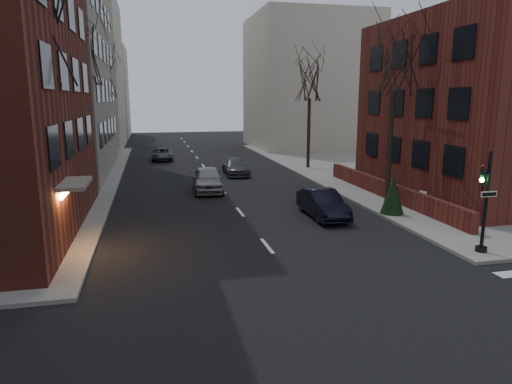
{
  "coord_description": "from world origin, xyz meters",
  "views": [
    {
      "loc": [
        -4.55,
        -5.82,
        6.11
      ],
      "look_at": [
        -0.1,
        13.64,
        2.0
      ],
      "focal_mm": 32.0,
      "sensor_mm": 36.0,
      "label": 1
    }
  ],
  "objects_px": {
    "traffic_signal": "(484,208)",
    "tree_right_a": "(395,63)",
    "tree_left_c": "(102,77)",
    "tree_right_b": "(310,81)",
    "parked_sedan": "(323,204)",
    "tree_left_a": "(34,36)",
    "car_lane_silver": "(208,179)",
    "sandwich_board": "(424,198)",
    "streetlamp_near": "(86,132)",
    "evergreen_shrub": "(393,195)",
    "car_lane_gray": "(236,167)",
    "tree_left_b": "(79,53)",
    "streetlamp_far": "(113,118)",
    "car_lane_far": "(162,154)"
  },
  "relations": [
    {
      "from": "parked_sedan",
      "to": "tree_left_c",
      "type": "bearing_deg",
      "value": 117.62
    },
    {
      "from": "parked_sedan",
      "to": "car_lane_gray",
      "type": "height_order",
      "value": "parked_sedan"
    },
    {
      "from": "tree_left_c",
      "to": "streetlamp_near",
      "type": "bearing_deg",
      "value": -88.09
    },
    {
      "from": "car_lane_silver",
      "to": "evergreen_shrub",
      "type": "xyz_separation_m",
      "value": [
        8.65,
        -8.8,
        0.34
      ]
    },
    {
      "from": "tree_left_a",
      "to": "car_lane_silver",
      "type": "bearing_deg",
      "value": 52.45
    },
    {
      "from": "tree_left_a",
      "to": "streetlamp_near",
      "type": "xyz_separation_m",
      "value": [
        0.6,
        8.0,
        -4.23
      ]
    },
    {
      "from": "tree_left_c",
      "to": "car_lane_silver",
      "type": "relative_size",
      "value": 2.02
    },
    {
      "from": "tree_left_b",
      "to": "streetlamp_near",
      "type": "height_order",
      "value": "tree_left_b"
    },
    {
      "from": "tree_left_c",
      "to": "tree_right_a",
      "type": "bearing_deg",
      "value": -51.34
    },
    {
      "from": "car_lane_silver",
      "to": "tree_right_a",
      "type": "bearing_deg",
      "value": -28.07
    },
    {
      "from": "parked_sedan",
      "to": "evergreen_shrub",
      "type": "bearing_deg",
      "value": -10.27
    },
    {
      "from": "car_lane_gray",
      "to": "sandwich_board",
      "type": "relative_size",
      "value": 5.78
    },
    {
      "from": "streetlamp_far",
      "to": "evergreen_shrub",
      "type": "height_order",
      "value": "streetlamp_far"
    },
    {
      "from": "car_lane_silver",
      "to": "sandwich_board",
      "type": "xyz_separation_m",
      "value": [
        11.5,
        -7.33,
        -0.27
      ]
    },
    {
      "from": "streetlamp_near",
      "to": "car_lane_gray",
      "type": "distance_m",
      "value": 13.69
    },
    {
      "from": "parked_sedan",
      "to": "evergreen_shrub",
      "type": "distance_m",
      "value": 3.73
    },
    {
      "from": "traffic_signal",
      "to": "tree_left_a",
      "type": "relative_size",
      "value": 0.39
    },
    {
      "from": "tree_left_c",
      "to": "tree_right_b",
      "type": "height_order",
      "value": "tree_left_c"
    },
    {
      "from": "tree_left_b",
      "to": "car_lane_silver",
      "type": "xyz_separation_m",
      "value": [
        7.8,
        -1.86,
        -8.09
      ]
    },
    {
      "from": "traffic_signal",
      "to": "sandwich_board",
      "type": "relative_size",
      "value": 5.02
    },
    {
      "from": "tree_left_a",
      "to": "car_lane_silver",
      "type": "relative_size",
      "value": 2.13
    },
    {
      "from": "tree_left_a",
      "to": "parked_sedan",
      "type": "relative_size",
      "value": 2.35
    },
    {
      "from": "streetlamp_near",
      "to": "streetlamp_far",
      "type": "xyz_separation_m",
      "value": [
        0.0,
        20.0,
        0.0
      ]
    },
    {
      "from": "sandwich_board",
      "to": "evergreen_shrub",
      "type": "xyz_separation_m",
      "value": [
        -2.85,
        -1.47,
        0.61
      ]
    },
    {
      "from": "tree_left_b",
      "to": "car_lane_gray",
      "type": "relative_size",
      "value": 2.35
    },
    {
      "from": "tree_left_c",
      "to": "tree_right_b",
      "type": "bearing_deg",
      "value": -24.44
    },
    {
      "from": "tree_left_c",
      "to": "car_lane_gray",
      "type": "relative_size",
      "value": 2.11
    },
    {
      "from": "tree_left_a",
      "to": "tree_left_b",
      "type": "height_order",
      "value": "tree_left_b"
    },
    {
      "from": "car_lane_far",
      "to": "tree_left_b",
      "type": "bearing_deg",
      "value": -108.99
    },
    {
      "from": "tree_right_b",
      "to": "tree_left_a",
      "type": "bearing_deg",
      "value": -134.36
    },
    {
      "from": "streetlamp_near",
      "to": "car_lane_silver",
      "type": "xyz_separation_m",
      "value": [
        7.2,
        2.14,
        -3.42
      ]
    },
    {
      "from": "traffic_signal",
      "to": "tree_right_a",
      "type": "distance_m",
      "value": 10.92
    },
    {
      "from": "car_lane_silver",
      "to": "sandwich_board",
      "type": "distance_m",
      "value": 13.64
    },
    {
      "from": "streetlamp_near",
      "to": "car_lane_far",
      "type": "distance_m",
      "value": 19.64
    },
    {
      "from": "tree_left_c",
      "to": "streetlamp_far",
      "type": "height_order",
      "value": "tree_left_c"
    },
    {
      "from": "car_lane_silver",
      "to": "car_lane_far",
      "type": "distance_m",
      "value": 16.8
    },
    {
      "from": "car_lane_silver",
      "to": "car_lane_far",
      "type": "relative_size",
      "value": 1.1
    },
    {
      "from": "traffic_signal",
      "to": "tree_left_b",
      "type": "distance_m",
      "value": 24.87
    },
    {
      "from": "tree_right_b",
      "to": "car_lane_silver",
      "type": "height_order",
      "value": "tree_right_b"
    },
    {
      "from": "tree_left_c",
      "to": "streetlamp_far",
      "type": "bearing_deg",
      "value": 73.3
    },
    {
      "from": "tree_left_a",
      "to": "car_lane_silver",
      "type": "distance_m",
      "value": 14.91
    },
    {
      "from": "tree_left_c",
      "to": "car_lane_gray",
      "type": "distance_m",
      "value": 16.25
    },
    {
      "from": "tree_right_b",
      "to": "parked_sedan",
      "type": "distance_m",
      "value": 18.08
    },
    {
      "from": "tree_left_a",
      "to": "sandwich_board",
      "type": "xyz_separation_m",
      "value": [
        19.3,
        2.81,
        -7.92
      ]
    },
    {
      "from": "tree_left_b",
      "to": "tree_left_c",
      "type": "height_order",
      "value": "tree_left_b"
    },
    {
      "from": "sandwich_board",
      "to": "evergreen_shrub",
      "type": "distance_m",
      "value": 3.27
    },
    {
      "from": "tree_left_a",
      "to": "evergreen_shrub",
      "type": "xyz_separation_m",
      "value": [
        16.45,
        1.34,
        -7.32
      ]
    },
    {
      "from": "tree_left_a",
      "to": "car_lane_gray",
      "type": "xyz_separation_m",
      "value": [
        10.82,
        16.37,
        -7.8
      ]
    },
    {
      "from": "streetlamp_far",
      "to": "car_lane_silver",
      "type": "relative_size",
      "value": 1.3
    },
    {
      "from": "tree_left_c",
      "to": "evergreen_shrub",
      "type": "relative_size",
      "value": 4.83
    }
  ]
}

